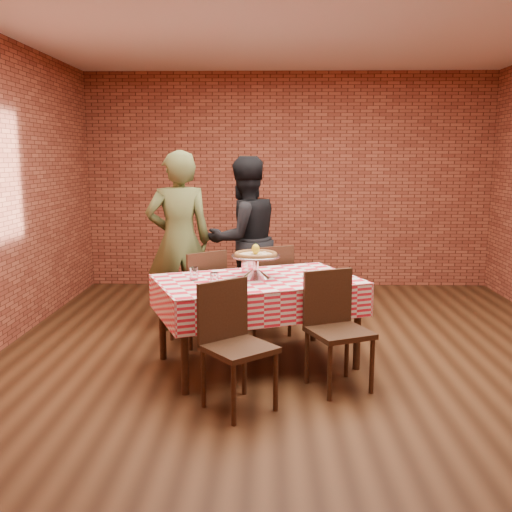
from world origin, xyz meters
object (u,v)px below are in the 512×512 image
pizza_stand (256,267)px  pizza (256,255)px  water_glass_left (214,279)px  chair_far_right (265,289)px  diner_black (244,240)px  chair_near_right (339,332)px  diner_olive (179,241)px  chair_near_left (239,348)px  chair_far_left (197,296)px  condiment_caddy (249,264)px  water_glass_right (194,274)px  table (257,322)px

pizza_stand → pizza: bearing=0.0°
water_glass_left → chair_far_right: size_ratio=0.12×
water_glass_left → diner_black: size_ratio=0.06×
pizza_stand → chair_far_right: pizza_stand is taller
water_glass_left → pizza: bearing=45.0°
chair_near_right → diner_olive: bearing=109.4°
water_glass_left → diner_olive: bearing=110.0°
chair_near_left → chair_near_right: size_ratio=1.00×
chair_near_left → chair_far_left: size_ratio=1.00×
condiment_caddy → diner_black: (-0.09, 1.12, 0.06)m
chair_near_right → water_glass_right: bearing=135.3°
diner_olive → chair_near_left: bearing=94.6°
water_glass_left → condiment_caddy: 0.60m
chair_far_left → water_glass_left: bearing=67.7°
chair_near_right → chair_far_right: 1.52m
pizza_stand → table: bearing=-66.5°
chair_near_left → diner_olive: size_ratio=0.49×
chair_near_right → table: bearing=117.5°
water_glass_left → chair_near_right: bearing=-13.1°
chair_near_left → chair_far_left: chair_far_left is taller
water_glass_right → chair_near_left: size_ratio=0.12×
water_glass_right → condiment_caddy: bearing=35.6°
condiment_caddy → chair_near_left: size_ratio=0.16×
water_glass_left → water_glass_right: bearing=130.9°
water_glass_left → chair_far_right: (0.39, 1.18, -0.35)m
chair_far_left → diner_black: bearing=-157.1°
pizza_stand → condiment_caddy: size_ratio=2.93×
pizza_stand → condiment_caddy: pizza_stand is taller
pizza → diner_olive: bearing=128.5°
pizza_stand → diner_olive: 1.31m
chair_near_right → chair_far_right: bearing=89.0°
pizza_stand → pizza: 0.10m
chair_near_left → chair_near_right: chair_near_left is taller
water_glass_right → diner_black: size_ratio=0.06×
table → chair_far_right: (0.06, 0.89, 0.09)m
pizza → diner_black: (-0.16, 1.35, -0.06)m
table → diner_black: 1.48m
condiment_caddy → chair_near_right: 1.12m
water_glass_left → chair_far_right: 1.29m
table → water_glass_left: size_ratio=15.12×
pizza_stand → diner_black: size_ratio=0.24×
water_glass_left → condiment_caddy: condiment_caddy is taller
chair_far_left → table: bearing=96.1°
pizza_stand → diner_olive: bearing=128.5°
pizza_stand → pizza: size_ratio=1.18×
chair_far_right → chair_near_right: bearing=89.1°
water_glass_right → chair_near_left: 1.01m
table → diner_olive: size_ratio=0.89×
table → water_glass_right: (-0.53, -0.07, 0.44)m
pizza_stand → water_glass_left: size_ratio=3.96×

